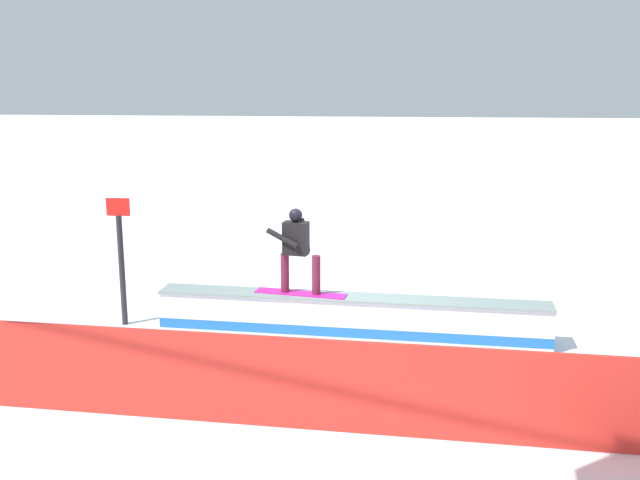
{
  "coord_description": "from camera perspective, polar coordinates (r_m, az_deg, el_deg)",
  "views": [
    {
      "loc": [
        -0.56,
        11.54,
        4.31
      ],
      "look_at": [
        0.42,
        0.97,
        1.88
      ],
      "focal_mm": 41.51,
      "sensor_mm": 36.0,
      "label": 1
    }
  ],
  "objects": [
    {
      "name": "ground_plane",
      "position": [
        12.33,
        2.36,
        -7.55
      ],
      "size": [
        120.0,
        120.0,
        0.0
      ],
      "primitive_type": "plane",
      "color": "white"
    },
    {
      "name": "safety_fence",
      "position": [
        9.11,
        1.32,
        -11.2
      ],
      "size": [
        11.49,
        0.85,
        1.17
      ],
      "primitive_type": "cube",
      "rotation": [
        0.0,
        0.0,
        -0.07
      ],
      "color": "red",
      "rests_on": "ground_plane"
    },
    {
      "name": "trail_marker",
      "position": [
        13.07,
        -15.08,
        -1.37
      ],
      "size": [
        0.4,
        0.1,
        2.23
      ],
      "color": "#262628",
      "rests_on": "ground_plane"
    },
    {
      "name": "grind_box",
      "position": [
        12.22,
        2.38,
        -6.11
      ],
      "size": [
        6.45,
        0.96,
        0.72
      ],
      "color": "white",
      "rests_on": "ground_plane"
    },
    {
      "name": "snowboarder",
      "position": [
        12.03,
        -1.78,
        -0.63
      ],
      "size": [
        1.56,
        0.56,
        1.43
      ],
      "color": "#C51C97",
      "rests_on": "grind_box"
    }
  ]
}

